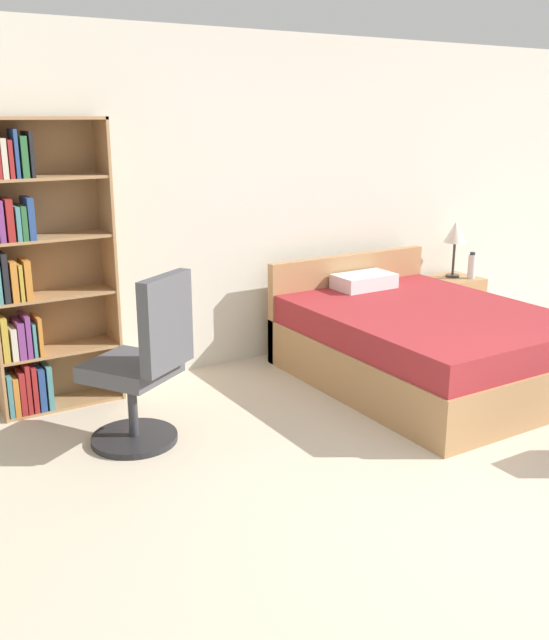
{
  "coord_description": "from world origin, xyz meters",
  "views": [
    {
      "loc": [
        -2.98,
        -1.77,
        1.98
      ],
      "look_at": [
        -0.67,
        1.98,
        0.71
      ],
      "focal_mm": 40.0,
      "sensor_mm": 36.0,
      "label": 1
    }
  ],
  "objects_px": {
    "bookshelf": "(34,273)",
    "nightstand": "(452,303)",
    "bed": "(421,343)",
    "table_lamp": "(455,234)",
    "office_chair": "(144,369)",
    "water_bottle": "(472,266)"
  },
  "relations": [
    {
      "from": "bookshelf",
      "to": "nightstand",
      "type": "bearing_deg",
      "value": -1.47
    },
    {
      "from": "bookshelf",
      "to": "bed",
      "type": "height_order",
      "value": "bookshelf"
    },
    {
      "from": "bed",
      "to": "bookshelf",
      "type": "bearing_deg",
      "value": 159.6
    },
    {
      "from": "nightstand",
      "to": "table_lamp",
      "type": "xyz_separation_m",
      "value": [
        0.02,
        0.04,
        0.66
      ]
    },
    {
      "from": "office_chair",
      "to": "table_lamp",
      "type": "relative_size",
      "value": 2.09
    },
    {
      "from": "bookshelf",
      "to": "office_chair",
      "type": "bearing_deg",
      "value": -67.56
    },
    {
      "from": "bed",
      "to": "table_lamp",
      "type": "height_order",
      "value": "table_lamp"
    },
    {
      "from": "bookshelf",
      "to": "nightstand",
      "type": "xyz_separation_m",
      "value": [
        3.81,
        -0.1,
        -0.72
      ]
    },
    {
      "from": "bed",
      "to": "nightstand",
      "type": "height_order",
      "value": "bed"
    },
    {
      "from": "nightstand",
      "to": "water_bottle",
      "type": "distance_m",
      "value": 0.4
    },
    {
      "from": "bookshelf",
      "to": "bed",
      "type": "relative_size",
      "value": 0.96
    },
    {
      "from": "bed",
      "to": "office_chair",
      "type": "relative_size",
      "value": 1.87
    },
    {
      "from": "nightstand",
      "to": "table_lamp",
      "type": "height_order",
      "value": "table_lamp"
    },
    {
      "from": "office_chair",
      "to": "nightstand",
      "type": "xyz_separation_m",
      "value": [
        3.43,
        0.83,
        -0.25
      ]
    },
    {
      "from": "bookshelf",
      "to": "nightstand",
      "type": "relative_size",
      "value": 3.93
    },
    {
      "from": "office_chair",
      "to": "table_lamp",
      "type": "distance_m",
      "value": 3.58
    },
    {
      "from": "bookshelf",
      "to": "bed",
      "type": "bearing_deg",
      "value": -20.4
    },
    {
      "from": "office_chair",
      "to": "nightstand",
      "type": "distance_m",
      "value": 3.53
    },
    {
      "from": "bookshelf",
      "to": "table_lamp",
      "type": "bearing_deg",
      "value": -0.92
    },
    {
      "from": "bed",
      "to": "water_bottle",
      "type": "xyz_separation_m",
      "value": [
        1.32,
        0.76,
        0.32
      ]
    },
    {
      "from": "bed",
      "to": "table_lamp",
      "type": "bearing_deg",
      "value": 36.57
    },
    {
      "from": "bookshelf",
      "to": "bed",
      "type": "xyz_separation_m",
      "value": [
        2.61,
        -0.97,
        -0.67
      ]
    }
  ]
}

